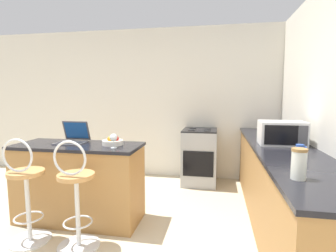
# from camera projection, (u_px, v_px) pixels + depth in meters

# --- Properties ---
(wall_back) EXTENTS (12.00, 0.06, 2.60)m
(wall_back) POSITION_uv_depth(u_px,v_px,m) (152.00, 103.00, 4.69)
(wall_back) COLOR silver
(wall_back) RESTS_ON ground_plane
(breakfast_bar) EXTENTS (1.44, 0.59, 0.90)m
(breakfast_bar) POSITION_uv_depth(u_px,v_px,m) (79.00, 182.00, 3.03)
(breakfast_bar) COLOR #9E703D
(breakfast_bar) RESTS_ON ground_plane
(counter_right) EXTENTS (0.66, 3.24, 0.90)m
(counter_right) POSITION_uv_depth(u_px,v_px,m) (282.00, 188.00, 2.86)
(counter_right) COLOR #9E703D
(counter_right) RESTS_ON ground_plane
(bar_stool_near) EXTENTS (0.40, 0.40, 1.06)m
(bar_stool_near) POSITION_uv_depth(u_px,v_px,m) (26.00, 193.00, 2.55)
(bar_stool_near) COLOR silver
(bar_stool_near) RESTS_ON ground_plane
(bar_stool_far) EXTENTS (0.40, 0.40, 1.06)m
(bar_stool_far) POSITION_uv_depth(u_px,v_px,m) (76.00, 197.00, 2.45)
(bar_stool_far) COLOR silver
(bar_stool_far) RESTS_ON ground_plane
(laptop) EXTENTS (0.33, 0.30, 0.25)m
(laptop) POSITION_uv_depth(u_px,v_px,m) (73.00, 137.00, 3.08)
(laptop) COLOR #47474C
(laptop) RESTS_ON breakfast_bar
(microwave) EXTENTS (0.48, 0.34, 0.26)m
(microwave) POSITION_uv_depth(u_px,v_px,m) (282.00, 133.00, 2.93)
(microwave) COLOR white
(microwave) RESTS_ON counter_right
(stove_range) EXTENTS (0.55, 0.61, 0.90)m
(stove_range) POSITION_uv_depth(u_px,v_px,m) (199.00, 157.00, 4.29)
(stove_range) COLOR #9EA3A8
(stove_range) RESTS_ON ground_plane
(storage_jar) EXTENTS (0.10, 0.10, 0.21)m
(storage_jar) POSITION_uv_depth(u_px,v_px,m) (299.00, 164.00, 1.74)
(storage_jar) COLOR silver
(storage_jar) RESTS_ON counter_right
(mug_blue) EXTENTS (0.09, 0.07, 0.10)m
(mug_blue) POSITION_uv_depth(u_px,v_px,m) (300.00, 150.00, 2.43)
(mug_blue) COLOR #2D51AD
(mug_blue) RESTS_ON counter_right
(fruit_bowl) EXTENTS (0.23, 0.23, 0.10)m
(fruit_bowl) POSITION_uv_depth(u_px,v_px,m) (113.00, 142.00, 2.92)
(fruit_bowl) COLOR silver
(fruit_bowl) RESTS_ON breakfast_bar
(mug_red) EXTENTS (0.10, 0.08, 0.10)m
(mug_red) POSITION_uv_depth(u_px,v_px,m) (265.00, 128.00, 4.07)
(mug_red) COLOR red
(mug_red) RESTS_ON counter_right
(wine_glass_short) EXTENTS (0.08, 0.08, 0.15)m
(wine_glass_short) POSITION_uv_depth(u_px,v_px,m) (114.00, 138.00, 2.75)
(wine_glass_short) COLOR silver
(wine_glass_short) RESTS_ON breakfast_bar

